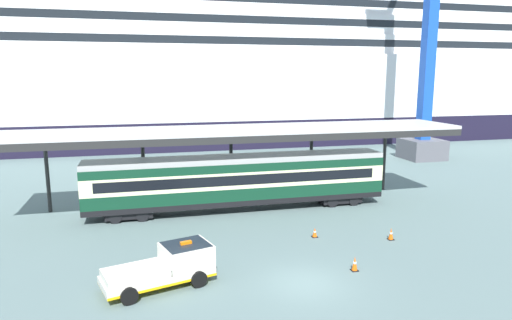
# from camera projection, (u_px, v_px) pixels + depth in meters

# --- Properties ---
(ground_plane) EXTENTS (400.00, 400.00, 0.00)m
(ground_plane) POSITION_uv_depth(u_px,v_px,m) (305.00, 284.00, 22.19)
(ground_plane) COLOR slate
(cruise_ship) EXTENTS (124.29, 30.53, 32.12)m
(cruise_ship) POSITION_uv_depth(u_px,v_px,m) (302.00, 68.00, 77.96)
(cruise_ship) COLOR black
(cruise_ship) RESTS_ON ground
(platform_canopy) EXTENTS (34.30, 5.72, 6.14)m
(platform_canopy) POSITION_uv_depth(u_px,v_px,m) (237.00, 132.00, 33.78)
(platform_canopy) COLOR silver
(platform_canopy) RESTS_ON ground
(train_carriage) EXTENTS (22.19, 2.81, 4.11)m
(train_carriage) POSITION_uv_depth(u_px,v_px,m) (239.00, 180.00, 34.00)
(train_carriage) COLOR black
(train_carriage) RESTS_ON ground
(service_truck) EXTENTS (5.56, 3.39, 2.02)m
(service_truck) POSITION_uv_depth(u_px,v_px,m) (168.00, 265.00, 21.93)
(service_truck) COLOR silver
(service_truck) RESTS_ON ground
(traffic_cone_near) EXTENTS (0.36, 0.36, 0.61)m
(traffic_cone_near) POSITION_uv_depth(u_px,v_px,m) (315.00, 232.00, 28.54)
(traffic_cone_near) COLOR black
(traffic_cone_near) RESTS_ON ground
(traffic_cone_mid) EXTENTS (0.36, 0.36, 0.75)m
(traffic_cone_mid) POSITION_uv_depth(u_px,v_px,m) (391.00, 234.00, 28.07)
(traffic_cone_mid) COLOR black
(traffic_cone_mid) RESTS_ON ground
(traffic_cone_far) EXTENTS (0.36, 0.36, 0.77)m
(traffic_cone_far) POSITION_uv_depth(u_px,v_px,m) (355.00, 264.00, 23.60)
(traffic_cone_far) COLOR black
(traffic_cone_far) RESTS_ON ground
(dockside_crane) EXTENTS (10.98, 4.40, 52.98)m
(dockside_crane) POSITION_uv_depth(u_px,v_px,m) (433.00, 21.00, 52.57)
(dockside_crane) COLOR #595960
(dockside_crane) RESTS_ON ground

